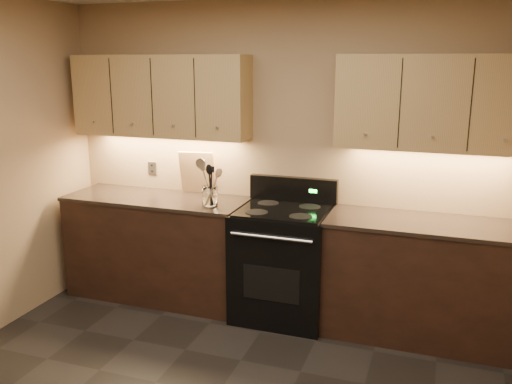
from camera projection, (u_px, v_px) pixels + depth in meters
wall_back at (286, 157)px, 4.61m from camera, size 4.00×0.04×2.60m
counter_left at (159, 247)px, 4.89m from camera, size 1.62×0.62×0.93m
counter_right at (421, 280)px, 4.16m from camera, size 1.46×0.62×0.93m
stove at (283, 262)px, 4.49m from camera, size 0.76×0.68×1.14m
upper_cab_left at (161, 96)px, 4.71m from camera, size 1.60×0.30×0.70m
upper_cab_right at (435, 103)px, 3.98m from camera, size 1.44×0.30×0.70m
outlet_plate at (152, 168)px, 5.07m from camera, size 0.08×0.01×0.12m
utensil_crock at (210, 197)px, 4.48m from camera, size 0.16×0.16×0.16m
cutting_board at (197, 172)px, 4.86m from camera, size 0.33×0.17×0.39m
wooden_spoon at (206, 185)px, 4.46m from camera, size 0.18×0.08×0.32m
black_spoon at (211, 184)px, 4.48m from camera, size 0.07×0.09×0.33m
black_turner at (210, 185)px, 4.44m from camera, size 0.11×0.16×0.33m
steel_spatula at (214, 183)px, 4.44m from camera, size 0.18×0.15×0.38m
steel_skimmer at (213, 182)px, 4.43m from camera, size 0.21×0.10×0.39m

